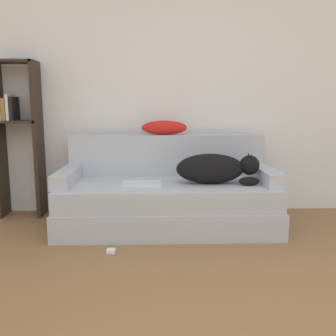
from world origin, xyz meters
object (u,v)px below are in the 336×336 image
at_px(dog, 216,168).
at_px(bookshelf, 17,130).
at_px(couch, 168,205).
at_px(power_adapter, 111,251).
at_px(laptop, 142,183).
at_px(throw_pillow, 164,128).

distance_m(dog, bookshelf, 1.98).
height_order(couch, power_adapter, couch).
bearing_deg(dog, power_adapter, -148.25).
bearing_deg(bookshelf, dog, -14.11).
xyz_separation_m(couch, power_adapter, (-0.45, -0.59, -0.19)).
relative_size(dog, bookshelf, 0.48).
distance_m(laptop, power_adapter, 0.70).
height_order(couch, bookshelf, bookshelf).
bearing_deg(dog, bookshelf, 165.89).
distance_m(laptop, bookshelf, 1.41).
xyz_separation_m(dog, bookshelf, (-1.90, 0.48, 0.31)).
distance_m(couch, dog, 0.56).
height_order(laptop, bookshelf, bookshelf).
height_order(couch, dog, dog).
bearing_deg(laptop, bookshelf, 156.23).
distance_m(couch, throw_pillow, 0.78).
height_order(laptop, power_adapter, laptop).
relative_size(dog, laptop, 2.14).
xyz_separation_m(dog, power_adapter, (-0.88, -0.54, -0.54)).
relative_size(couch, laptop, 5.61).
bearing_deg(dog, couch, 173.62).
height_order(couch, throw_pillow, throw_pillow).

